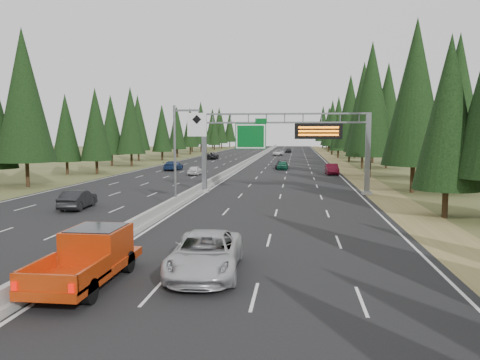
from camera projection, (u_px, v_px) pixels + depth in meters
name	position (u px, v px, depth m)	size (l,w,h in m)	color
road	(248.00, 164.00, 91.29)	(32.00, 260.00, 0.08)	black
shoulder_right	(340.00, 165.00, 89.17)	(3.60, 260.00, 0.06)	olive
shoulder_left	(159.00, 163.00, 93.41)	(3.60, 260.00, 0.06)	#3F4A22
median_barrier	(248.00, 162.00, 91.25)	(0.70, 260.00, 0.85)	gray
sign_gantry	(291.00, 140.00, 45.13)	(16.75, 0.98, 7.80)	slate
hov_sign_pole	(182.00, 149.00, 36.38)	(2.80, 0.50, 8.00)	slate
tree_row_right	(372.00, 112.00, 81.16)	(12.22, 237.83, 18.95)	black
tree_row_left	(106.00, 116.00, 77.21)	(11.15, 242.06, 18.94)	black
silver_minivan	(205.00, 254.00, 19.38)	(2.80, 6.06, 1.69)	#B7B7BC
red_pickup	(92.00, 253.00, 18.39)	(2.26, 6.32, 2.06)	black
car_ahead_green	(283.00, 165.00, 75.82)	(1.66, 4.12, 1.40)	#13533A
car_ahead_dkred	(332.00, 169.00, 66.69)	(1.63, 4.68, 1.54)	maroon
car_ahead_dkgrey	(281.00, 165.00, 77.99)	(1.87, 4.61, 1.34)	black
car_ahead_white	(278.00, 153.00, 125.37)	(2.47, 5.35, 1.49)	silver
car_ahead_far	(289.00, 150.00, 143.64)	(1.71, 4.24, 1.44)	black
car_onc_near	(78.00, 199.00, 36.24)	(1.56, 4.47, 1.47)	black
car_onc_blue	(173.00, 166.00, 74.60)	(2.08, 5.13, 1.49)	navy
car_onc_white	(196.00, 170.00, 66.11)	(1.52, 3.77, 1.29)	silver
car_onc_far	(212.00, 156.00, 107.08)	(2.68, 5.81, 1.61)	black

